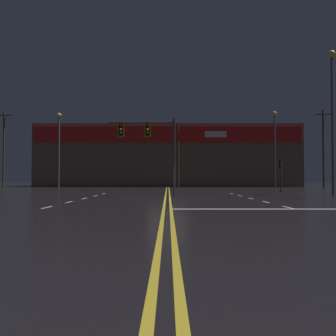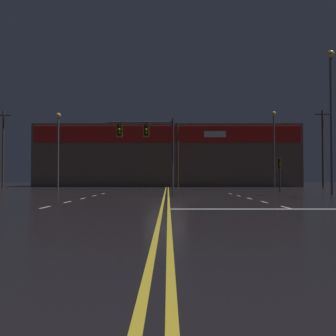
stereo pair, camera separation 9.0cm
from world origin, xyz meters
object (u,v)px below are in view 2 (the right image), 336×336
at_px(traffic_signal_corner_northeast, 281,167).
at_px(streetlight_far_left, 276,139).
at_px(streetlight_near_left, 333,104).
at_px(traffic_signal_median, 147,137).
at_px(streetlight_median_approach, 60,140).

distance_m(traffic_signal_corner_northeast, streetlight_far_left, 12.88).
xyz_separation_m(streetlight_near_left, streetlight_far_left, (0.91, 18.58, -0.73)).
height_order(traffic_signal_median, streetlight_far_left, streetlight_far_left).
height_order(traffic_signal_corner_northeast, streetlight_median_approach, streetlight_median_approach).
xyz_separation_m(traffic_signal_median, traffic_signal_corner_northeast, (12.01, 9.32, -1.82)).
xyz_separation_m(streetlight_near_left, streetlight_median_approach, (-25.33, 15.36, -1.15)).
xyz_separation_m(streetlight_median_approach, streetlight_far_left, (26.24, 3.22, 0.43)).
bearing_deg(traffic_signal_median, traffic_signal_corner_northeast, 37.79).
bearing_deg(traffic_signal_median, streetlight_near_left, 10.79).
height_order(traffic_signal_median, streetlight_near_left, streetlight_near_left).
distance_m(traffic_signal_corner_northeast, streetlight_median_approach, 25.15).
bearing_deg(streetlight_near_left, traffic_signal_corner_northeast, 106.68).
bearing_deg(streetlight_far_left, streetlight_median_approach, -173.00).
distance_m(traffic_signal_median, streetlight_median_approach, 21.35).
distance_m(streetlight_near_left, streetlight_far_left, 18.62).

